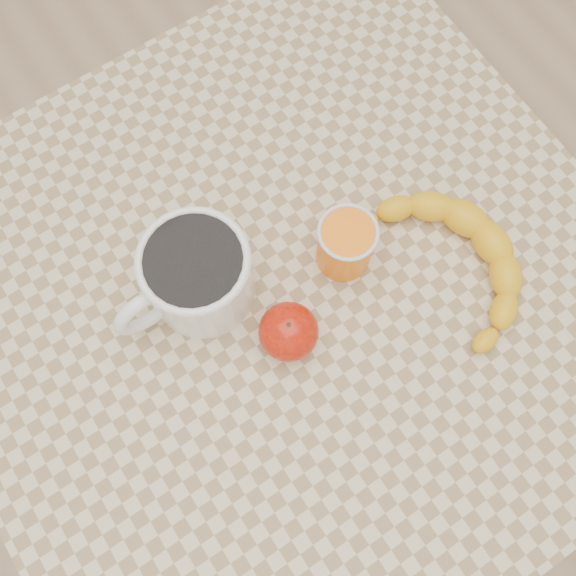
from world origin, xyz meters
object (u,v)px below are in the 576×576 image
table (288,312)px  coffee_mug (196,275)px  banana (452,262)px  apple (289,332)px  orange_juice_glass (345,244)px

table → coffee_mug: 0.17m
table → coffee_mug: (-0.08, 0.06, 0.14)m
coffee_mug → banana: 0.30m
table → apple: size_ratio=9.56×
coffee_mug → apple: (0.05, -0.10, -0.03)m
table → banana: size_ratio=3.10×
coffee_mug → apple: bearing=-62.8°
apple → orange_juice_glass: bearing=23.4°
banana → apple: bearing=171.6°
orange_juice_glass → banana: 0.13m
apple → table: bearing=57.1°
orange_juice_glass → apple: 0.12m
table → banana: banana is taller
apple → coffee_mug: bearing=117.2°
coffee_mug → apple: 0.12m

